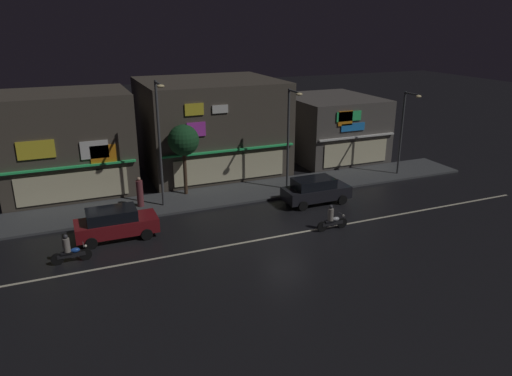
# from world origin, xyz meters

# --- Properties ---
(ground_plane) EXTENTS (140.00, 140.00, 0.00)m
(ground_plane) POSITION_xyz_m (0.00, 0.00, 0.00)
(ground_plane) COLOR black
(lane_divider_stripe) EXTENTS (33.10, 0.16, 0.01)m
(lane_divider_stripe) POSITION_xyz_m (0.00, 0.00, 0.01)
(lane_divider_stripe) COLOR beige
(lane_divider_stripe) RESTS_ON ground
(sidewalk_far) EXTENTS (34.84, 3.82, 0.14)m
(sidewalk_far) POSITION_xyz_m (0.00, 7.16, 0.07)
(sidewalk_far) COLOR #424447
(sidewalk_far) RESTS_ON ground
(storefront_left_block) EXTENTS (8.34, 6.32, 6.79)m
(storefront_left_block) POSITION_xyz_m (-10.45, 12.14, 3.39)
(storefront_left_block) COLOR #4C443A
(storefront_left_block) RESTS_ON ground
(storefront_center_block) EXTENTS (7.12, 8.22, 5.13)m
(storefront_center_block) POSITION_xyz_m (10.45, 13.09, 2.57)
(storefront_center_block) COLOR #56514C
(storefront_center_block) RESTS_ON ground
(storefront_right_block) EXTENTS (10.17, 9.13, 6.95)m
(storefront_right_block) POSITION_xyz_m (-0.00, 13.55, 3.47)
(storefront_right_block) COLOR #4C443A
(storefront_right_block) RESTS_ON ground
(streetlamp_west) EXTENTS (0.44, 1.64, 7.74)m
(streetlamp_west) POSITION_xyz_m (-5.32, 6.53, 4.66)
(streetlamp_west) COLOR #47494C
(streetlamp_west) RESTS_ON sidewalk_far
(streetlamp_mid) EXTENTS (0.44, 1.64, 6.84)m
(streetlamp_mid) POSITION_xyz_m (3.26, 6.36, 4.19)
(streetlamp_mid) COLOR #47494C
(streetlamp_mid) RESTS_ON sidewalk_far
(streetlamp_east) EXTENTS (0.44, 1.64, 6.19)m
(streetlamp_east) POSITION_xyz_m (12.54, 6.23, 3.85)
(streetlamp_east) COLOR #47494C
(streetlamp_east) RESTS_ON sidewalk_far
(pedestrian_on_sidewalk) EXTENTS (0.41, 0.41, 1.90)m
(pedestrian_on_sidewalk) POSITION_xyz_m (-6.67, 7.12, 1.02)
(pedestrian_on_sidewalk) COLOR brown
(pedestrian_on_sidewalk) RESTS_ON sidewalk_far
(street_tree) EXTENTS (2.02, 2.02, 4.70)m
(street_tree) POSITION_xyz_m (-3.47, 8.24, 3.78)
(street_tree) COLOR #473323
(street_tree) RESTS_ON sidewalk_far
(parked_car_near_kerb) EXTENTS (4.30, 1.98, 1.67)m
(parked_car_near_kerb) POSITION_xyz_m (3.87, 3.73, 0.87)
(parked_car_near_kerb) COLOR black
(parked_car_near_kerb) RESTS_ON ground
(parked_car_trailing) EXTENTS (4.30, 1.98, 1.67)m
(parked_car_trailing) POSITION_xyz_m (-8.66, 3.25, 0.87)
(parked_car_trailing) COLOR maroon
(parked_car_trailing) RESTS_ON ground
(motorcycle_lead) EXTENTS (1.90, 0.60, 1.52)m
(motorcycle_lead) POSITION_xyz_m (2.63, -0.35, 0.63)
(motorcycle_lead) COLOR black
(motorcycle_lead) RESTS_ON ground
(motorcycle_following) EXTENTS (1.90, 0.60, 1.52)m
(motorcycle_following) POSITION_xyz_m (-11.08, 1.19, 0.63)
(motorcycle_following) COLOR black
(motorcycle_following) RESTS_ON ground
(traffic_cone) EXTENTS (0.36, 0.36, 0.55)m
(traffic_cone) POSITION_xyz_m (6.83, 4.58, 0.28)
(traffic_cone) COLOR orange
(traffic_cone) RESTS_ON ground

